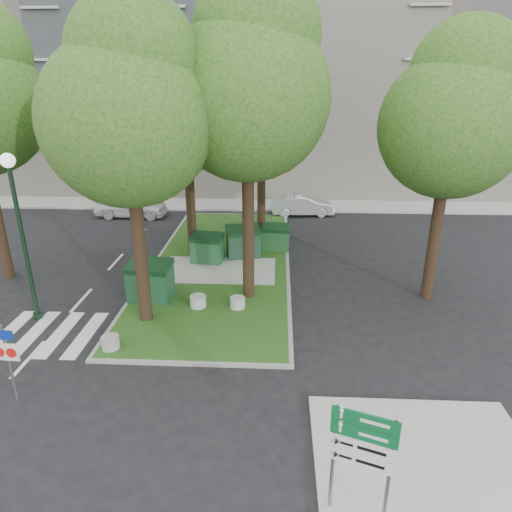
# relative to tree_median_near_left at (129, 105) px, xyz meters

# --- Properties ---
(ground) EXTENTS (120.00, 120.00, 0.00)m
(ground) POSITION_rel_tree_median_near_left_xyz_m (1.41, -2.56, -7.32)
(ground) COLOR black
(ground) RESTS_ON ground
(median_island) EXTENTS (6.00, 16.00, 0.12)m
(median_island) POSITION_rel_tree_median_near_left_xyz_m (1.91, 5.44, -7.26)
(median_island) COLOR #1E4915
(median_island) RESTS_ON ground
(median_kerb) EXTENTS (6.30, 16.30, 0.10)m
(median_kerb) POSITION_rel_tree_median_near_left_xyz_m (1.91, 5.44, -7.27)
(median_kerb) COLOR gray
(median_kerb) RESTS_ON ground
(sidewalk_corner) EXTENTS (5.00, 4.00, 0.12)m
(sidewalk_corner) POSITION_rel_tree_median_near_left_xyz_m (7.91, -6.06, -7.26)
(sidewalk_corner) COLOR #999993
(sidewalk_corner) RESTS_ON ground
(building_sidewalk) EXTENTS (42.00, 3.00, 0.12)m
(building_sidewalk) POSITION_rel_tree_median_near_left_xyz_m (1.41, 15.94, -7.26)
(building_sidewalk) COLOR #999993
(building_sidewalk) RESTS_ON ground
(zebra_crossing) EXTENTS (5.00, 3.00, 0.01)m
(zebra_crossing) POSITION_rel_tree_median_near_left_xyz_m (-2.34, -1.06, -7.31)
(zebra_crossing) COLOR silver
(zebra_crossing) RESTS_ON ground
(apartment_building) EXTENTS (41.00, 12.00, 16.00)m
(apartment_building) POSITION_rel_tree_median_near_left_xyz_m (1.41, 23.44, 0.68)
(apartment_building) COLOR tan
(apartment_building) RESTS_ON ground
(tree_median_near_left) EXTENTS (5.20, 5.20, 10.53)m
(tree_median_near_left) POSITION_rel_tree_median_near_left_xyz_m (0.00, 0.00, 0.00)
(tree_median_near_left) COLOR black
(tree_median_near_left) RESTS_ON ground
(tree_median_near_right) EXTENTS (5.60, 5.60, 11.46)m
(tree_median_near_right) POSITION_rel_tree_median_near_left_xyz_m (3.50, 2.00, 0.67)
(tree_median_near_right) COLOR black
(tree_median_near_right) RESTS_ON ground
(tree_median_mid) EXTENTS (4.80, 4.80, 9.99)m
(tree_median_mid) POSITION_rel_tree_median_near_left_xyz_m (0.50, 6.50, -0.34)
(tree_median_mid) COLOR black
(tree_median_mid) RESTS_ON ground
(tree_median_far) EXTENTS (5.80, 5.80, 11.93)m
(tree_median_far) POSITION_rel_tree_median_near_left_xyz_m (3.70, 9.50, 1.00)
(tree_median_far) COLOR black
(tree_median_far) RESTS_ON ground
(tree_street_right) EXTENTS (5.00, 5.00, 10.06)m
(tree_street_right) POSITION_rel_tree_median_near_left_xyz_m (10.50, 2.50, -0.33)
(tree_street_right) COLOR black
(tree_street_right) RESTS_ON ground
(dumpster_a) EXTENTS (1.74, 1.29, 1.53)m
(dumpster_a) POSITION_rel_tree_median_near_left_xyz_m (-0.32, 1.51, -6.46)
(dumpster_a) COLOR #0F381D
(dumpster_a) RESTS_ON median_island
(dumpster_b) EXTENTS (1.56, 1.19, 1.33)m
(dumpster_b) POSITION_rel_tree_median_near_left_xyz_m (1.28, 5.43, -6.56)
(dumpster_b) COLOR #13431E
(dumpster_b) RESTS_ON median_island
(dumpster_c) EXTENTS (1.81, 1.46, 1.48)m
(dumpster_c) POSITION_rel_tree_median_near_left_xyz_m (2.88, 6.19, -6.49)
(dumpster_c) COLOR black
(dumpster_c) RESTS_ON median_island
(dumpster_d) EXTENTS (1.41, 1.03, 1.26)m
(dumpster_d) POSITION_rel_tree_median_near_left_xyz_m (4.41, 7.23, -6.59)
(dumpster_d) COLOR #14431B
(dumpster_d) RESTS_ON median_island
(bollard_left) EXTENTS (0.56, 0.56, 0.40)m
(bollard_left) POSITION_rel_tree_median_near_left_xyz_m (-0.69, -2.00, -7.00)
(bollard_left) COLOR gray
(bollard_left) RESTS_ON median_island
(bollard_right) EXTENTS (0.55, 0.55, 0.40)m
(bollard_right) POSITION_rel_tree_median_near_left_xyz_m (3.07, 0.94, -7.00)
(bollard_right) COLOR #A4A59F
(bollard_right) RESTS_ON median_island
(bollard_mid) EXTENTS (0.60, 0.60, 0.43)m
(bollard_mid) POSITION_rel_tree_median_near_left_xyz_m (1.59, 0.93, -6.98)
(bollard_mid) COLOR #A6A6A0
(bollard_mid) RESTS_ON median_island
(litter_bin) EXTENTS (0.41, 0.41, 0.72)m
(litter_bin) POSITION_rel_tree_median_near_left_xyz_m (3.62, 7.51, -6.84)
(litter_bin) COLOR yellow
(litter_bin) RESTS_ON median_island
(street_lamp) EXTENTS (0.47, 0.47, 5.87)m
(street_lamp) POSITION_rel_tree_median_near_left_xyz_m (-4.06, -0.02, -3.63)
(street_lamp) COLOR black
(street_lamp) RESTS_ON ground
(traffic_sign_pole) EXTENTS (0.68, 0.08, 2.28)m
(traffic_sign_pole) POSITION_rel_tree_median_near_left_xyz_m (-2.41, -4.42, -5.85)
(traffic_sign_pole) COLOR slate
(traffic_sign_pole) RESTS_ON ground
(directional_sign) EXTENTS (1.16, 0.45, 2.44)m
(directional_sign) POSITION_rel_tree_median_near_left_xyz_m (6.11, -7.56, -5.58)
(directional_sign) COLOR slate
(directional_sign) RESTS_ON sidewalk_corner
(car_white) EXTENTS (4.45, 1.89, 1.50)m
(car_white) POSITION_rel_tree_median_near_left_xyz_m (-4.62, 12.94, -6.57)
(car_white) COLOR silver
(car_white) RESTS_ON ground
(car_silver) EXTENTS (3.99, 1.65, 1.29)m
(car_silver) POSITION_rel_tree_median_near_left_xyz_m (6.04, 13.83, -6.67)
(car_silver) COLOR #B0B5B9
(car_silver) RESTS_ON ground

